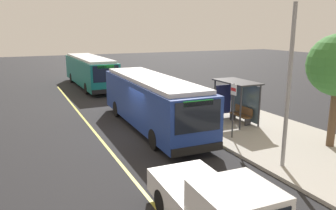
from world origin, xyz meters
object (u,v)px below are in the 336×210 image
(transit_bus_second, at_px, (90,70))
(waiting_bench, at_px, (241,114))
(transit_bus_main, at_px, (152,100))
(route_sign_post, at_px, (233,103))
(pedestrian_commuter, at_px, (202,104))

(transit_bus_second, bearing_deg, waiting_bench, 17.10)
(transit_bus_main, xyz_separation_m, route_sign_post, (3.80, 2.87, 0.34))
(transit_bus_second, height_order, route_sign_post, same)
(waiting_bench, relative_size, pedestrian_commuter, 0.95)
(waiting_bench, bearing_deg, pedestrian_commuter, -128.48)
(transit_bus_second, bearing_deg, transit_bus_main, 0.86)
(transit_bus_second, distance_m, route_sign_post, 19.58)
(transit_bus_main, height_order, waiting_bench, transit_bus_main)
(transit_bus_main, bearing_deg, route_sign_post, 37.04)
(pedestrian_commuter, bearing_deg, transit_bus_second, -167.59)
(waiting_bench, bearing_deg, route_sign_post, -45.71)
(waiting_bench, bearing_deg, transit_bus_main, -108.25)
(transit_bus_main, height_order, pedestrian_commuter, transit_bus_main)
(transit_bus_second, xyz_separation_m, route_sign_post, (19.33, 3.10, 0.34))
(pedestrian_commuter, bearing_deg, transit_bus_main, -93.83)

